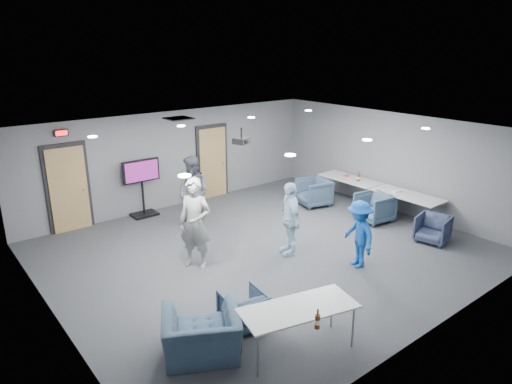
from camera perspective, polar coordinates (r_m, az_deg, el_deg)
floor at (r=10.38m, az=1.25°, el=-7.27°), size 9.00×9.00×0.00m
ceiling at (r=9.55m, az=1.36°, el=7.55°), size 9.00×9.00×0.00m
wall_back at (r=13.08m, az=-10.02°, el=4.10°), size 9.00×0.02×2.70m
wall_front at (r=7.49m, az=21.50°, el=-7.64°), size 9.00×0.02×2.70m
wall_left at (r=7.97m, az=-24.55°, el=-6.46°), size 0.02×8.00×2.70m
wall_right at (r=13.12m, az=16.61°, el=3.65°), size 0.02×8.00×2.70m
door_left at (r=12.03m, az=-22.40°, el=0.37°), size 1.06×0.17×2.24m
door_right at (r=13.71m, az=-5.47°, el=3.71°), size 1.06×0.17×2.24m
exit_sign at (r=11.70m, az=-23.18°, el=6.81°), size 0.32×0.08×0.16m
hvac_diffuser at (r=11.56m, az=-9.65°, el=9.06°), size 0.60×0.60×0.03m
downlights at (r=9.55m, az=1.36°, el=7.46°), size 6.18×3.78×0.02m
person_a at (r=9.39m, az=-7.62°, el=-3.89°), size 0.76×0.83×1.91m
person_b at (r=11.58m, az=-7.83°, el=0.05°), size 0.87×1.01×1.80m
person_c at (r=9.95m, az=4.23°, el=-3.32°), size 0.75×1.04×1.64m
person_d at (r=9.63m, az=12.72°, el=-5.16°), size 0.81×1.05×1.43m
chair_right_a at (r=13.16m, az=7.20°, el=-0.05°), size 1.03×1.01×0.77m
chair_right_b at (r=12.28m, az=14.58°, el=-1.89°), size 0.93×0.91×0.75m
chair_right_c at (r=11.45m, az=21.21°, el=-4.31°), size 0.84×0.83×0.65m
chair_front_a at (r=7.68m, az=-1.61°, el=-14.43°), size 0.76×0.78×0.62m
chair_front_b at (r=7.06m, az=-6.83°, el=-17.32°), size 1.45×1.39×0.73m
table_right_a at (r=13.49m, az=11.65°, el=1.50°), size 0.77×1.85×0.73m
table_right_b at (r=12.42m, az=18.34°, el=-0.49°), size 0.78×1.87×0.73m
table_front_left at (r=6.99m, az=5.34°, el=-14.49°), size 1.88×1.13×0.73m
bottle_front at (r=6.50m, az=7.68°, el=-15.73°), size 0.08×0.08×0.30m
bottle_right at (r=13.22m, az=12.67°, el=1.76°), size 0.07×0.07×0.28m
snack_box at (r=13.66m, az=11.17°, el=2.01°), size 0.18×0.12×0.04m
wrapper at (r=12.52m, az=17.20°, el=0.09°), size 0.24×0.19×0.05m
tv_stand at (r=12.49m, az=-14.04°, el=0.92°), size 1.01×0.48×1.55m
projector at (r=10.14m, az=-1.82°, el=6.46°), size 0.42×0.39×0.36m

